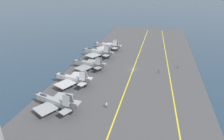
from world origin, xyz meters
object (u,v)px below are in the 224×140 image
object	(u,v)px
parked_jet_second	(71,78)
parked_jet_third	(88,64)
parked_jet_fifth	(107,45)
crew_white_vest	(106,105)
parked_jet_nearest	(54,101)
parked_jet_fourth	(97,52)
crew_purple_vest	(159,71)
crew_green_vest	(178,66)

from	to	relation	value
parked_jet_second	parked_jet_third	distance (m)	14.93
parked_jet_third	parked_jet_fifth	xyz separation A→B (m)	(27.96, -0.50, -0.02)
parked_jet_second	crew_white_vest	size ratio (longest dim) A/B	8.72
parked_jet_nearest	parked_jet_fourth	bearing A→B (deg)	2.21
parked_jet_third	crew_purple_vest	distance (m)	29.20
parked_jet_second	parked_jet_third	xyz separation A→B (m)	(14.91, -0.61, -0.19)
parked_jet_second	parked_jet_fifth	world-z (taller)	parked_jet_second
parked_jet_third	parked_jet_fourth	world-z (taller)	parked_jet_fourth
parked_jet_second	crew_green_vest	size ratio (longest dim) A/B	8.73
parked_jet_fifth	crew_green_vest	xyz separation A→B (m)	(-18.03, -36.34, -1.39)
parked_jet_third	crew_purple_vest	world-z (taller)	parked_jet_third
parked_jet_fourth	crew_purple_vest	world-z (taller)	parked_jet_fourth
parked_jet_nearest	parked_jet_second	distance (m)	14.87
parked_jet_fourth	parked_jet_fifth	bearing A→B (deg)	-6.59
crew_purple_vest	parked_jet_fifth	bearing A→B (deg)	48.71
parked_jet_nearest	crew_white_vest	distance (m)	14.94
parked_jet_nearest	parked_jet_fourth	xyz separation A→B (m)	(44.84, 1.73, 0.14)
parked_jet_second	crew_purple_vest	xyz separation A→B (m)	(17.84, -29.62, -1.63)
parked_jet_third	parked_jet_fifth	bearing A→B (deg)	-1.03
parked_jet_third	crew_purple_vest	size ratio (longest dim) A/B	9.33
parked_jet_fifth	crew_green_vest	bearing A→B (deg)	-116.38
crew_purple_vest	crew_green_vest	bearing A→B (deg)	-48.15
parked_jet_fifth	crew_purple_vest	distance (m)	37.97
crew_purple_vest	parked_jet_second	bearing A→B (deg)	121.06
parked_jet_third	crew_purple_vest	bearing A→B (deg)	-84.25
parked_jet_nearest	parked_jet_fifth	xyz separation A→B (m)	(57.68, 0.25, -0.14)
parked_jet_third	crew_green_vest	distance (m)	38.18
parked_jet_fifth	crew_purple_vest	xyz separation A→B (m)	(-25.04, -28.51, -1.42)
parked_jet_fifth	parked_jet_fourth	bearing A→B (deg)	173.41
parked_jet_third	parked_jet_fifth	distance (m)	27.97
parked_jet_fourth	crew_purple_vest	xyz separation A→B (m)	(-12.20, -29.99, -1.70)
parked_jet_fifth	parked_jet_nearest	bearing A→B (deg)	-179.75
parked_jet_nearest	parked_jet_fifth	world-z (taller)	parked_jet_nearest
parked_jet_second	crew_white_vest	xyz separation A→B (m)	(-10.81, -15.67, -1.59)
crew_purple_vest	crew_white_vest	distance (m)	31.86
parked_jet_fifth	crew_purple_vest	world-z (taller)	parked_jet_fifth
crew_green_vest	parked_jet_second	bearing A→B (deg)	123.57
parked_jet_nearest	parked_jet_second	bearing A→B (deg)	5.24
crew_green_vest	crew_purple_vest	distance (m)	10.51
parked_jet_second	crew_white_vest	world-z (taller)	parked_jet_second
crew_purple_vest	crew_white_vest	bearing A→B (deg)	154.04
crew_purple_vest	crew_white_vest	world-z (taller)	crew_white_vest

